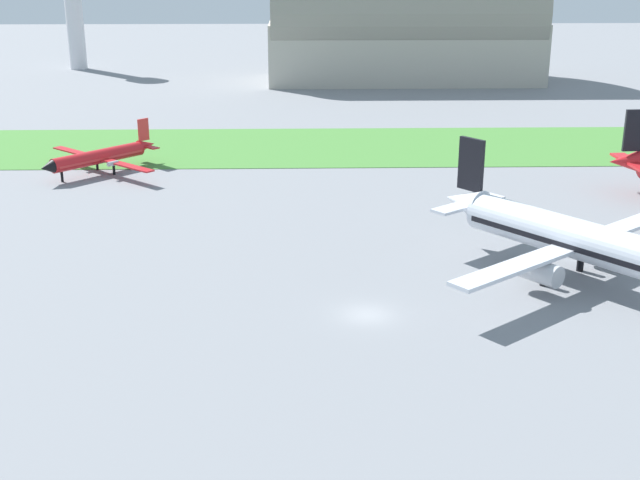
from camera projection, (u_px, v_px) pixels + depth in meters
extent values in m
plane|color=gray|center=(367.00, 315.00, 72.21)|extent=(600.00, 600.00, 0.00)
cube|color=#478438|center=(335.00, 146.00, 133.73)|extent=(360.00, 28.00, 0.08)
cylinder|color=red|center=(98.00, 157.00, 116.92)|extent=(11.18, 11.97, 2.00)
cone|color=black|center=(48.00, 167.00, 111.21)|extent=(2.79, 2.80, 1.96)
cone|color=red|center=(147.00, 145.00, 122.82)|extent=(3.21, 3.28, 1.80)
cube|color=red|center=(99.00, 158.00, 116.96)|extent=(10.67, 11.40, 0.28)
cube|color=red|center=(125.00, 165.00, 113.91)|extent=(9.05, 8.45, 0.20)
cube|color=red|center=(78.00, 153.00, 120.72)|extent=(9.05, 8.45, 0.20)
cylinder|color=#B7BABF|center=(113.00, 163.00, 114.74)|extent=(1.55, 1.61, 0.64)
cylinder|color=#B7BABF|center=(83.00, 156.00, 119.09)|extent=(1.55, 1.61, 0.64)
cube|color=red|center=(143.00, 130.00, 121.77)|extent=(1.39, 1.49, 3.20)
cube|color=red|center=(151.00, 147.00, 121.68)|extent=(2.87, 2.77, 0.16)
cube|color=red|center=(139.00, 144.00, 123.42)|extent=(2.87, 2.77, 0.16)
cylinder|color=black|center=(62.00, 177.00, 113.19)|extent=(0.36, 0.36, 1.40)
cylinder|color=black|center=(114.00, 170.00, 116.96)|extent=(0.36, 0.36, 1.40)
cylinder|color=black|center=(97.00, 165.00, 119.41)|extent=(0.36, 0.36, 1.40)
cylinder|color=silver|center=(582.00, 240.00, 77.65)|extent=(18.16, 21.57, 3.75)
cone|color=silver|center=(464.00, 202.00, 87.88)|extent=(5.61, 5.83, 3.37)
cube|color=black|center=(581.00, 243.00, 77.74)|extent=(17.38, 20.54, 0.52)
cube|color=silver|center=(623.00, 228.00, 83.31)|extent=(14.31, 12.02, 0.37)
cube|color=silver|center=(520.00, 265.00, 73.41)|extent=(14.31, 12.02, 0.37)
cylinder|color=#B7BABF|center=(605.00, 247.00, 81.96)|extent=(4.15, 4.49, 2.06)
cylinder|color=#B7BABF|center=(539.00, 271.00, 75.63)|extent=(4.15, 4.49, 2.06)
cube|color=black|center=(471.00, 164.00, 86.04)|extent=(2.26, 2.68, 5.45)
cube|color=silver|center=(484.00, 200.00, 88.86)|extent=(5.01, 4.56, 0.30)
cube|color=silver|center=(453.00, 208.00, 85.98)|extent=(5.01, 4.56, 0.30)
cylinder|color=black|center=(581.00, 259.00, 81.67)|extent=(0.67, 0.67, 2.39)
cylinder|color=black|center=(544.00, 273.00, 78.11)|extent=(0.67, 0.67, 2.39)
cone|color=red|center=(627.00, 161.00, 105.44)|extent=(4.72, 3.46, 3.22)
cube|color=black|center=(636.00, 130.00, 104.20)|extent=(2.95, 0.58, 5.21)
cube|color=red|center=(624.00, 158.00, 107.67)|extent=(2.19, 4.66, 0.29)
cube|color=red|center=(640.00, 166.00, 103.37)|extent=(2.19, 4.66, 0.29)
cube|color=#B2AD9E|center=(403.00, 51.00, 198.74)|extent=(63.05, 25.05, 13.87)
cylinder|color=gray|center=(404.00, 10.00, 195.65)|extent=(61.79, 27.55, 27.55)
cylinder|color=silver|center=(74.00, 12.00, 216.15)|extent=(4.40, 4.40, 29.08)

